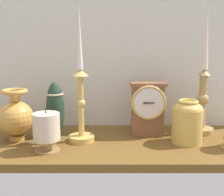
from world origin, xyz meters
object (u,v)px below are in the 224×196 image
candlestick_tall_center (82,99)px  tall_ceramic_vase (57,109)px  brass_vase_jar (189,121)px  brass_vase_bulbous (17,117)px  pillar_candle_near_clock (48,130)px  mantel_clock (149,108)px  candlestick_tall_left (204,95)px

candlestick_tall_center → tall_ceramic_vase: candlestick_tall_center is taller
brass_vase_jar → tall_ceramic_vase: size_ratio=0.75×
brass_vase_bulbous → brass_vase_jar: brass_vase_bulbous is taller
pillar_candle_near_clock → candlestick_tall_center: bearing=41.6°
mantel_clock → brass_vase_bulbous: 42.87cm
pillar_candle_near_clock → tall_ceramic_vase: bearing=90.3°
mantel_clock → brass_vase_jar: 13.87cm
candlestick_tall_left → brass_vase_jar: bearing=-127.4°
candlestick_tall_center → brass_vase_jar: candlestick_tall_center is taller
candlestick_tall_left → candlestick_tall_center: 41.66cm
candlestick_tall_left → pillar_candle_near_clock: (-49.85, -16.79, -7.24)cm
candlestick_tall_left → brass_vase_bulbous: candlestick_tall_left is taller
brass_vase_bulbous → brass_vase_jar: size_ratio=1.22×
mantel_clock → brass_vase_jar: bearing=-32.4°
brass_vase_jar → brass_vase_bulbous: bearing=177.3°
brass_vase_bulbous → pillar_candle_near_clock: size_ratio=1.34×
mantel_clock → candlestick_tall_center: size_ratio=0.43×
candlestick_tall_left → tall_ceramic_vase: 50.18cm
mantel_clock → candlestick_tall_center: 22.85cm
mantel_clock → candlestick_tall_left: bearing=7.8°
candlestick_tall_center → tall_ceramic_vase: (-9.18, 5.72, -4.39)cm
brass_vase_jar → tall_ceramic_vase: 42.96cm
candlestick_tall_left → brass_vase_bulbous: (-61.67, -7.40, -5.81)cm
candlestick_tall_left → tall_ceramic_vase: candlestick_tall_left is taller
brass_vase_jar → tall_ceramic_vase: (-42.34, 6.93, 2.19)cm
pillar_candle_near_clock → brass_vase_jar: bearing=9.2°
brass_vase_bulbous → mantel_clock: bearing=6.4°
candlestick_tall_center → tall_ceramic_vase: bearing=148.0°
brass_vase_bulbous → pillar_candle_near_clock: bearing=-38.5°
brass_vase_jar → pillar_candle_near_clock: bearing=-170.8°
candlestick_tall_center → pillar_candle_near_clock: bearing=-138.4°
brass_vase_jar → tall_ceramic_vase: bearing=170.7°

